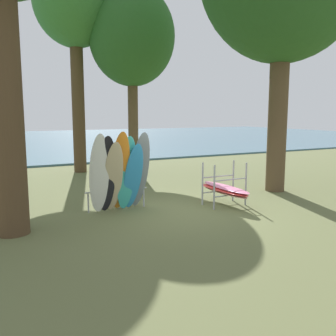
{
  "coord_description": "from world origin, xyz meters",
  "views": [
    {
      "loc": [
        -4.76,
        -8.66,
        2.68
      ],
      "look_at": [
        0.09,
        0.78,
        1.1
      ],
      "focal_mm": 40.07,
      "sensor_mm": 36.0,
      "label": 1
    }
  ],
  "objects": [
    {
      "name": "leaning_board_pile",
      "position": [
        -1.39,
        0.72,
        1.04
      ],
      "size": [
        1.75,
        0.95,
        2.21
      ],
      "color": "white",
      "rests_on": "ground"
    },
    {
      "name": "tree_far_right_back",
      "position": [
        -0.61,
        8.13,
        7.32
      ],
      "size": [
        3.55,
        3.55,
        9.52
      ],
      "color": "#4C3823",
      "rests_on": "ground"
    },
    {
      "name": "tree_mid_behind",
      "position": [
        1.63,
        7.23,
        5.92
      ],
      "size": [
        3.76,
        3.76,
        8.14
      ],
      "color": "brown",
      "rests_on": "ground"
    },
    {
      "name": "ground_plane",
      "position": [
        0.0,
        0.0,
        0.0
      ],
      "size": [
        80.0,
        80.0,
        0.0
      ],
      "primitive_type": "plane",
      "color": "#60663D"
    },
    {
      "name": "board_storage_rack",
      "position": [
        1.58,
        0.09,
        0.47
      ],
      "size": [
        1.15,
        2.12,
        1.25
      ],
      "color": "#9EA0A5",
      "rests_on": "ground"
    },
    {
      "name": "lake_water",
      "position": [
        0.0,
        28.45,
        0.05
      ],
      "size": [
        80.0,
        36.0,
        0.1
      ],
      "primitive_type": "cube",
      "color": "#477084",
      "rests_on": "ground"
    }
  ]
}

